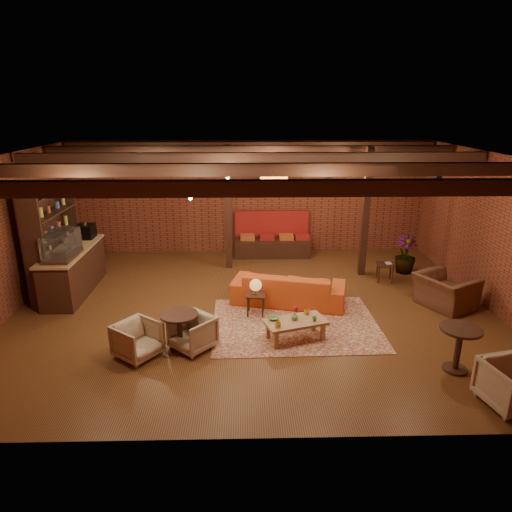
{
  "coord_description": "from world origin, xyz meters",
  "views": [
    {
      "loc": [
        -0.17,
        -8.89,
        4.16
      ],
      "look_at": [
        0.06,
        0.2,
        1.11
      ],
      "focal_mm": 32.0,
      "sensor_mm": 36.0,
      "label": 1
    }
  ],
  "objects_px": {
    "armchair_b": "(192,331)",
    "armchair_a": "(137,338)",
    "armchair_far": "(512,383)",
    "round_table_right": "(459,342)",
    "side_table_book": "(385,265)",
    "round_table_left": "(180,325)",
    "side_table_lamp": "(256,288)",
    "armchair_right": "(446,286)",
    "coffee_table": "(295,323)",
    "sofa": "(288,288)",
    "plant_tall": "(409,217)"
  },
  "relations": [
    {
      "from": "armchair_b",
      "to": "armchair_a",
      "type": "bearing_deg",
      "value": -122.55
    },
    {
      "from": "armchair_b",
      "to": "armchair_far",
      "type": "distance_m",
      "value": 5.05
    },
    {
      "from": "round_table_right",
      "to": "armchair_far",
      "type": "height_order",
      "value": "round_table_right"
    },
    {
      "from": "side_table_book",
      "to": "round_table_right",
      "type": "xyz_separation_m",
      "value": [
        0.01,
        -3.97,
        0.09
      ]
    },
    {
      "from": "round_table_left",
      "to": "round_table_right",
      "type": "xyz_separation_m",
      "value": [
        4.59,
        -0.8,
        0.05
      ]
    },
    {
      "from": "side_table_lamp",
      "to": "armchair_far",
      "type": "relative_size",
      "value": 1.03
    },
    {
      "from": "armchair_right",
      "to": "side_table_lamp",
      "type": "bearing_deg",
      "value": 65.72
    },
    {
      "from": "armchair_right",
      "to": "side_table_book",
      "type": "distance_m",
      "value": 1.74
    },
    {
      "from": "coffee_table",
      "to": "round_table_right",
      "type": "relative_size",
      "value": 1.61
    },
    {
      "from": "sofa",
      "to": "side_table_book",
      "type": "xyz_separation_m",
      "value": [
        2.49,
        1.22,
        0.07
      ]
    },
    {
      "from": "armchair_b",
      "to": "side_table_book",
      "type": "distance_m",
      "value": 5.39
    },
    {
      "from": "side_table_lamp",
      "to": "armchair_b",
      "type": "distance_m",
      "value": 1.8
    },
    {
      "from": "coffee_table",
      "to": "armchair_far",
      "type": "distance_m",
      "value": 3.54
    },
    {
      "from": "sofa",
      "to": "side_table_book",
      "type": "distance_m",
      "value": 2.77
    },
    {
      "from": "side_table_lamp",
      "to": "armchair_right",
      "type": "relative_size",
      "value": 0.71
    },
    {
      "from": "side_table_book",
      "to": "plant_tall",
      "type": "relative_size",
      "value": 0.16
    },
    {
      "from": "sofa",
      "to": "round_table_left",
      "type": "xyz_separation_m",
      "value": [
        -2.1,
        -1.95,
        0.11
      ]
    },
    {
      "from": "coffee_table",
      "to": "side_table_book",
      "type": "height_order",
      "value": "coffee_table"
    },
    {
      "from": "round_table_left",
      "to": "plant_tall",
      "type": "height_order",
      "value": "plant_tall"
    },
    {
      "from": "side_table_book",
      "to": "armchair_far",
      "type": "bearing_deg",
      "value": -85.64
    },
    {
      "from": "sofa",
      "to": "armchair_b",
      "type": "xyz_separation_m",
      "value": [
        -1.88,
        -1.94,
        -0.01
      ]
    },
    {
      "from": "round_table_left",
      "to": "plant_tall",
      "type": "relative_size",
      "value": 0.23
    },
    {
      "from": "sofa",
      "to": "armchair_b",
      "type": "bearing_deg",
      "value": 60.0
    },
    {
      "from": "round_table_right",
      "to": "plant_tall",
      "type": "relative_size",
      "value": 0.26
    },
    {
      "from": "armchair_far",
      "to": "plant_tall",
      "type": "height_order",
      "value": "plant_tall"
    },
    {
      "from": "armchair_right",
      "to": "armchair_a",
      "type": "bearing_deg",
      "value": 78.83
    },
    {
      "from": "side_table_lamp",
      "to": "side_table_book",
      "type": "bearing_deg",
      "value": 29.36
    },
    {
      "from": "sofa",
      "to": "armchair_far",
      "type": "relative_size",
      "value": 3.18
    },
    {
      "from": "sofa",
      "to": "armchair_a",
      "type": "height_order",
      "value": "sofa"
    },
    {
      "from": "round_table_left",
      "to": "armchair_a",
      "type": "bearing_deg",
      "value": -161.18
    },
    {
      "from": "armchair_a",
      "to": "sofa",
      "type": "bearing_deg",
      "value": -14.33
    },
    {
      "from": "sofa",
      "to": "round_table_right",
      "type": "bearing_deg",
      "value": 146.39
    },
    {
      "from": "coffee_table",
      "to": "armchair_b",
      "type": "relative_size",
      "value": 1.82
    },
    {
      "from": "coffee_table",
      "to": "armchair_right",
      "type": "relative_size",
      "value": 1.12
    },
    {
      "from": "armchair_a",
      "to": "armchair_b",
      "type": "relative_size",
      "value": 1.01
    },
    {
      "from": "armchair_b",
      "to": "armchair_right",
      "type": "relative_size",
      "value": 0.62
    },
    {
      "from": "side_table_lamp",
      "to": "round_table_left",
      "type": "distance_m",
      "value": 1.93
    },
    {
      "from": "plant_tall",
      "to": "side_table_book",
      "type": "bearing_deg",
      "value": -138.89
    },
    {
      "from": "coffee_table",
      "to": "round_table_right",
      "type": "height_order",
      "value": "round_table_right"
    },
    {
      "from": "sofa",
      "to": "armchair_far",
      "type": "bearing_deg",
      "value": 141.99
    },
    {
      "from": "coffee_table",
      "to": "round_table_left",
      "type": "relative_size",
      "value": 1.8
    },
    {
      "from": "round_table_right",
      "to": "armchair_a",
      "type": "bearing_deg",
      "value": 173.92
    },
    {
      "from": "coffee_table",
      "to": "side_table_book",
      "type": "bearing_deg",
      "value": 48.72
    },
    {
      "from": "armchair_a",
      "to": "armchair_right",
      "type": "bearing_deg",
      "value": -35.3
    },
    {
      "from": "armchair_b",
      "to": "round_table_right",
      "type": "distance_m",
      "value": 4.45
    },
    {
      "from": "armchair_b",
      "to": "plant_tall",
      "type": "bearing_deg",
      "value": 78.99
    },
    {
      "from": "armchair_b",
      "to": "armchair_far",
      "type": "height_order",
      "value": "armchair_far"
    },
    {
      "from": "armchair_b",
      "to": "round_table_left",
      "type": "bearing_deg",
      "value": -135.4
    },
    {
      "from": "round_table_left",
      "to": "armchair_b",
      "type": "height_order",
      "value": "round_table_left"
    },
    {
      "from": "round_table_left",
      "to": "side_table_lamp",
      "type": "bearing_deg",
      "value": 44.82
    }
  ]
}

